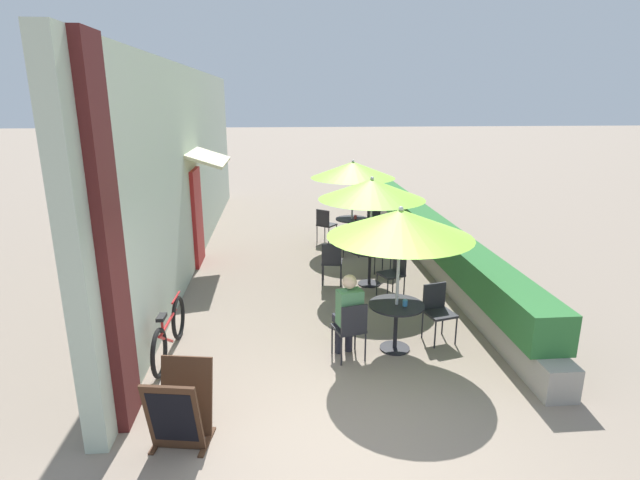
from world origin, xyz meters
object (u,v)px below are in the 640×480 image
object	(u,v)px
patio_umbrella_near	(400,223)
cafe_chair_far_right	(325,223)
cafe_chair_mid_left	(384,250)
cafe_chair_far_back	(355,234)
cafe_chair_mid_right	(332,260)
bicycle_leaning	(169,333)
cafe_chair_near_left	(351,326)
patio_umbrella_far	(353,170)
cafe_chair_near_right	(437,308)
menu_board	(180,407)
patio_table_near	(396,316)
coffee_cup_near	(405,303)
coffee_cup_mid	(363,247)
patio_table_far	(352,226)
cafe_chair_mid_back	(394,270)
seated_patron_near_left	(348,312)
coffee_cup_far	(355,217)
patio_umbrella_mid	(372,189)
cafe_chair_far_left	(376,222)
patio_table_mid	(370,259)

from	to	relation	value
patio_umbrella_near	cafe_chair_far_right	size ratio (longest dim) A/B	2.47
cafe_chair_mid_left	cafe_chair_far_back	bearing A→B (deg)	-123.00
cafe_chair_mid_right	bicycle_leaning	xyz separation A→B (m)	(-2.60, -2.61, -0.17)
cafe_chair_near_left	patio_umbrella_far	xyz separation A→B (m)	(0.82, 5.55, 1.39)
cafe_chair_near_right	menu_board	distance (m)	4.03
patio_table_near	coffee_cup_near	bearing A→B (deg)	-33.87
cafe_chair_near_right	bicycle_leaning	distance (m)	3.96
cafe_chair_near_left	coffee_cup_mid	distance (m)	3.08
patio_table_far	cafe_chair_near_right	bearing A→B (deg)	-83.51
cafe_chair_mid_back	patio_table_near	bearing A→B (deg)	146.49
seated_patron_near_left	bicycle_leaning	distance (m)	2.56
cafe_chair_mid_back	coffee_cup_far	world-z (taller)	cafe_chair_mid_back
seated_patron_near_left	bicycle_leaning	size ratio (longest dim) A/B	0.71
patio_umbrella_mid	coffee_cup_near	bearing A→B (deg)	-89.82
patio_umbrella_far	coffee_cup_far	bearing A→B (deg)	-18.18
patio_umbrella_far	cafe_chair_near_left	bearing A→B (deg)	-98.44
coffee_cup_far	cafe_chair_near_left	bearing A→B (deg)	-99.28
patio_table_near	patio_table_far	world-z (taller)	same
patio_table_far	bicycle_leaning	bearing A→B (deg)	-122.99
bicycle_leaning	seated_patron_near_left	bearing A→B (deg)	-3.21
cafe_chair_mid_left	menu_board	world-z (taller)	cafe_chair_mid_left
cafe_chair_mid_left	patio_umbrella_mid	bearing A→B (deg)	5.89
cafe_chair_far_back	cafe_chair_mid_right	bearing A→B (deg)	167.36
cafe_chair_mid_left	patio_table_far	xyz separation A→B (m)	(-0.38, 2.01, 0.01)
patio_table_far	menu_board	distance (m)	7.69
cafe_chair_near_right	coffee_cup_far	distance (m)	5.03
seated_patron_near_left	coffee_cup_far	xyz separation A→B (m)	(0.93, 5.42, 0.07)
patio_umbrella_near	patio_table_far	size ratio (longest dim) A/B	2.67
cafe_chair_mid_left	cafe_chair_far_right	distance (m)	2.62
bicycle_leaning	cafe_chair_far_left	bearing A→B (deg)	56.06
seated_patron_near_left	cafe_chair_mid_back	size ratio (longest dim) A/B	1.44
patio_umbrella_far	cafe_chair_far_right	size ratio (longest dim) A/B	2.47
cafe_chair_mid_back	patio_table_far	world-z (taller)	cafe_chair_mid_back
patio_umbrella_near	patio_table_mid	world-z (taller)	patio_umbrella_near
patio_umbrella_near	bicycle_leaning	bearing A→B (deg)	178.53
patio_table_mid	patio_table_far	xyz separation A→B (m)	(0.03, 2.64, 0.00)
cafe_chair_far_left	cafe_chair_far_right	distance (m)	1.29
bicycle_leaning	cafe_chair_near_right	bearing A→B (deg)	4.78
cafe_chair_near_left	bicycle_leaning	xyz separation A→B (m)	(-2.56, 0.35, -0.17)
cafe_chair_far_left	menu_board	size ratio (longest dim) A/B	1.01
cafe_chair_mid_right	menu_board	distance (m)	5.00
cafe_chair_near_left	cafe_chair_near_right	xyz separation A→B (m)	(1.40, 0.53, 0.00)
cafe_chair_far_back	patio_table_far	bearing A→B (deg)	5.89
patio_umbrella_near	menu_board	size ratio (longest dim) A/B	2.49
cafe_chair_near_left	cafe_chair_mid_left	world-z (taller)	same
cafe_chair_mid_back	patio_table_far	bearing A→B (deg)	-15.83
patio_table_near	patio_table_mid	distance (m)	2.66
coffee_cup_near	coffee_cup_mid	bearing A→B (deg)	92.57
patio_umbrella_mid	coffee_cup_far	bearing A→B (deg)	87.61
patio_table_mid	cafe_chair_far_back	xyz separation A→B (m)	(-0.01, 1.89, -0.01)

